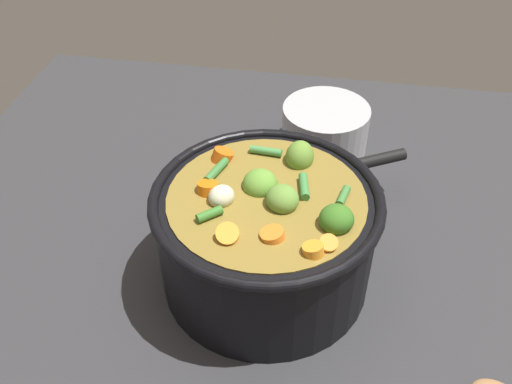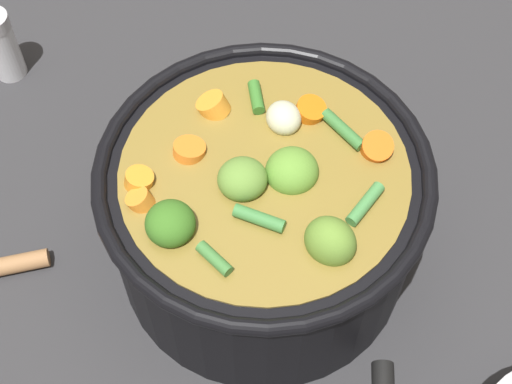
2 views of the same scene
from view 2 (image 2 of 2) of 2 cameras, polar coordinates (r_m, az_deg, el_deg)
name	(u,v)px [view 2 (image 2 of 2)]	position (r m, az deg, el deg)	size (l,w,h in m)	color
ground_plane	(263,253)	(0.74, 0.52, -4.55)	(1.10, 1.10, 0.00)	#2D2D30
cooking_pot	(264,213)	(0.68, 0.58, -1.53)	(0.28, 0.28, 0.17)	black
salt_shaker	(1,45)	(0.89, -18.30, 10.27)	(0.04, 0.04, 0.08)	silver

